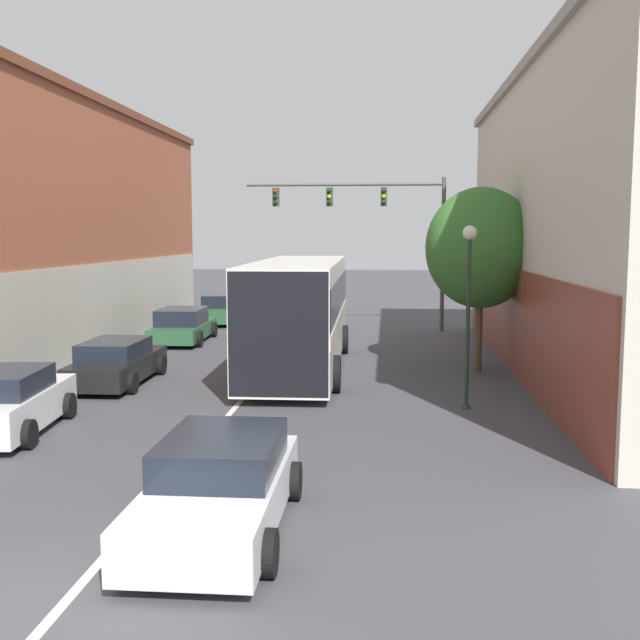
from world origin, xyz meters
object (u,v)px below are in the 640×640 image
(bus, at_px, (299,309))
(traffic_signal_gantry, at_px, (377,217))
(parked_car_left_distant, at_px, (183,326))
(parked_car_left_mid, at_px, (117,363))
(parked_car_left_near, at_px, (220,310))
(hatchback_foreground, at_px, (220,486))
(parked_car_left_far, at_px, (2,403))
(street_tree_near, at_px, (481,248))
(street_lamp, at_px, (468,299))

(bus, distance_m, traffic_signal_gantry, 10.49)
(parked_car_left_distant, height_order, traffic_signal_gantry, traffic_signal_gantry)
(parked_car_left_mid, distance_m, parked_car_left_distant, 8.20)
(parked_car_left_near, bearing_deg, hatchback_foreground, -174.32)
(parked_car_left_far, bearing_deg, parked_car_left_distant, -6.41)
(traffic_signal_gantry, relative_size, street_tree_near, 1.53)
(bus, relative_size, street_lamp, 2.42)
(bus, height_order, parked_car_left_distant, bus)
(parked_car_left_near, xyz_separation_m, traffic_signal_gantry, (7.31, -1.70, 4.27))
(parked_car_left_far, relative_size, street_lamp, 0.94)
(parked_car_left_mid, bearing_deg, street_tree_near, -75.78)
(bus, bearing_deg, traffic_signal_gantry, -14.05)
(hatchback_foreground, relative_size, parked_car_left_far, 1.06)
(parked_car_left_near, xyz_separation_m, parked_car_left_far, (-0.30, -19.46, -0.00))
(street_tree_near, bearing_deg, street_lamp, -99.90)
(traffic_signal_gantry, bearing_deg, parked_car_left_far, -113.21)
(street_tree_near, bearing_deg, parked_car_left_near, 133.09)
(bus, bearing_deg, street_tree_near, -89.27)
(street_lamp, bearing_deg, traffic_signal_gantry, 99.31)
(parked_car_left_distant, xyz_separation_m, street_lamp, (9.84, -10.36, 2.02))
(street_lamp, bearing_deg, hatchback_foreground, -118.64)
(bus, distance_m, parked_car_left_near, 12.62)
(parked_car_left_near, xyz_separation_m, parked_car_left_distant, (-0.14, -5.94, -0.03))
(parked_car_left_mid, distance_m, street_lamp, 9.93)
(hatchback_foreground, bearing_deg, traffic_signal_gantry, -5.10)
(parked_car_left_far, bearing_deg, traffic_signal_gantry, -28.93)
(parked_car_left_distant, bearing_deg, traffic_signal_gantry, -62.44)
(parked_car_left_mid, relative_size, street_tree_near, 0.79)
(bus, relative_size, parked_car_left_distant, 2.34)
(hatchback_foreground, distance_m, parked_car_left_near, 24.74)
(parked_car_left_far, height_order, parked_car_left_distant, parked_car_left_far)
(hatchback_foreground, xyz_separation_m, parked_car_left_near, (-5.42, 24.14, 0.03))
(bus, bearing_deg, parked_car_left_near, 22.64)
(parked_car_left_near, xyz_separation_m, street_lamp, (9.70, -16.30, 1.99))
(parked_car_left_far, bearing_deg, street_lamp, -78.22)
(parked_car_left_far, relative_size, street_tree_near, 0.74)
(street_lamp, bearing_deg, parked_car_left_mid, 167.10)
(parked_car_left_far, relative_size, parked_car_left_distant, 0.91)
(parked_car_left_distant, relative_size, street_lamp, 1.03)
(parked_car_left_distant, bearing_deg, parked_car_left_far, 177.26)
(hatchback_foreground, bearing_deg, parked_car_left_distant, 16.70)
(street_lamp, height_order, street_tree_near, street_tree_near)
(traffic_signal_gantry, height_order, street_lamp, traffic_signal_gantry)
(hatchback_foreground, height_order, parked_car_left_mid, hatchback_foreground)
(traffic_signal_gantry, bearing_deg, bus, -102.83)
(hatchback_foreground, relative_size, parked_car_left_mid, 0.99)
(hatchback_foreground, xyz_separation_m, parked_car_left_distant, (-5.56, 18.20, -0.00))
(parked_car_left_near, bearing_deg, parked_car_left_far, 172.13)
(bus, relative_size, hatchback_foreground, 2.43)
(parked_car_left_near, bearing_deg, street_tree_near, -143.88)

